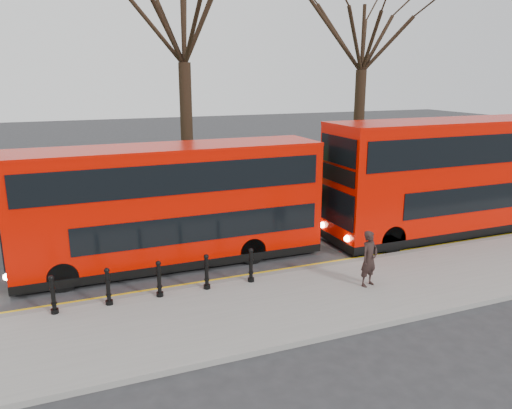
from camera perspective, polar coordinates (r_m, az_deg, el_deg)
name	(u,v)px	position (r m, az deg, el deg)	size (l,w,h in m)	color
ground	(208,274)	(16.09, -5.54, -7.96)	(120.00, 120.00, 0.00)	#28282B
pavement	(240,313)	(13.47, -1.81, -12.26)	(60.00, 4.00, 0.15)	gray
kerb	(217,284)	(15.18, -4.46, -9.06)	(60.00, 0.25, 0.16)	slate
grass_verge	(134,182)	(30.20, -13.73, 2.50)	(60.00, 18.00, 0.06)	#224818
hedge	(163,210)	(22.24, -10.59, -0.64)	(60.00, 0.90, 0.80)	black
yellow_line_outer	(214,282)	(15.47, -4.79, -8.87)	(60.00, 0.10, 0.01)	yellow
yellow_line_inner	(212,280)	(15.65, -5.01, -8.60)	(60.00, 0.10, 0.01)	yellow
tree_mid	(183,14)	(25.19, -8.38, 20.73)	(7.83, 7.83, 12.24)	black
tree_right	(363,30)	(29.24, 12.18, 18.87)	(7.47, 7.47, 11.67)	black
bollard_row	(159,280)	(14.25, -11.01, -8.42)	(5.63, 0.15, 1.00)	black
bus_lead	(172,206)	(16.55, -9.62, -0.16)	(9.97, 2.29, 3.96)	#CB0C00
bus_rear	(460,177)	(21.29, 22.32, 2.97)	(11.29, 2.59, 4.49)	#CB0C00
pedestrian	(369,259)	(14.94, 12.82, -6.05)	(0.61, 0.40, 1.66)	black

